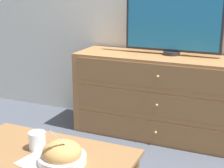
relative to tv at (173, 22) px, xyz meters
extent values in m
plane|color=#474C56|center=(0.09, 0.17, -0.99)|extent=(12.00, 12.00, 0.00)
cube|color=#9E6B3D|center=(-0.03, -0.08, -0.63)|extent=(1.56, 0.44, 0.72)
cube|color=brown|center=(-0.03, -0.30, -0.87)|extent=(1.43, 0.01, 0.19)
sphere|color=tan|center=(-0.03, -0.31, -0.87)|extent=(0.02, 0.02, 0.02)
cube|color=brown|center=(-0.03, -0.30, -0.63)|extent=(1.43, 0.01, 0.19)
sphere|color=tan|center=(-0.03, -0.31, -0.63)|extent=(0.02, 0.02, 0.02)
cube|color=brown|center=(-0.03, -0.30, -0.39)|extent=(1.43, 0.01, 0.19)
sphere|color=tan|center=(-0.03, -0.31, -0.39)|extent=(0.02, 0.02, 0.02)
cylinder|color=#232328|center=(0.00, 0.00, -0.26)|extent=(0.14, 0.14, 0.03)
cube|color=#232328|center=(0.00, 0.00, 0.01)|extent=(0.82, 0.04, 0.50)
cube|color=#1E6B9E|center=(0.00, -0.02, 0.01)|extent=(0.78, 0.01, 0.46)
cube|color=olive|center=(-0.24, -1.56, -0.51)|extent=(0.88, 0.45, 0.02)
cylinder|color=brown|center=(-0.64, -1.37, -0.75)|extent=(0.04, 0.04, 0.47)
cylinder|color=silver|center=(-0.11, -1.61, -0.48)|extent=(0.23, 0.23, 0.04)
ellipsoid|color=tan|center=(-0.11, -1.61, -0.45)|extent=(0.18, 0.18, 0.11)
cube|color=silver|center=(-0.08, -1.62, -0.40)|extent=(0.06, 0.11, 0.14)
cube|color=silver|center=(-0.11, -1.67, -0.33)|extent=(0.03, 0.03, 0.03)
cylinder|color=white|center=(-0.30, -1.54, -0.47)|extent=(0.08, 0.08, 0.06)
cylinder|color=white|center=(-0.30, -1.54, -0.45)|extent=(0.09, 0.09, 0.09)
cube|color=white|center=(-0.23, -1.66, -0.50)|extent=(0.16, 0.16, 0.00)
camera|label=1|loc=(0.68, -2.84, 0.30)|focal=55.00mm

